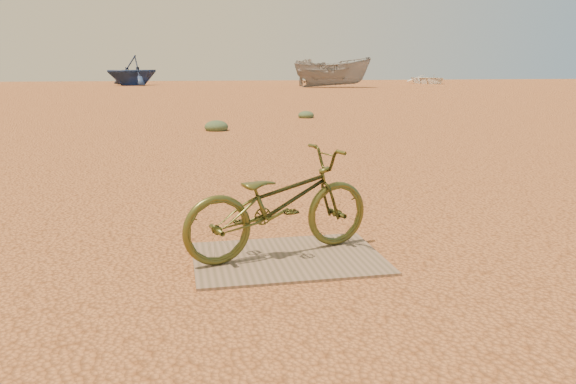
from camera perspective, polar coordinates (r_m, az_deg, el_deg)
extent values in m
plane|color=#C67642|center=(4.48, 6.55, -7.50)|extent=(120.00, 120.00, 0.00)
cube|color=#826754|center=(4.59, 0.00, -6.73)|extent=(1.52, 1.07, 0.02)
imported|color=#4A4F1F|center=(4.55, -0.88, -1.12)|extent=(1.74, 1.01, 0.86)
imported|color=navy|center=(49.21, -15.55, 11.83)|extent=(6.19, 6.07, 2.47)
imported|color=gray|center=(43.11, 4.51, 12.02)|extent=(6.12, 3.91, 2.22)
imported|color=silver|center=(54.07, 14.15, 11.09)|extent=(3.71, 4.66, 0.87)
ellipsoid|color=#4E5F41|center=(13.97, -7.28, 6.22)|extent=(0.58, 0.58, 0.32)
ellipsoid|color=#4E5F41|center=(17.34, 1.84, 7.54)|extent=(0.49, 0.49, 0.27)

